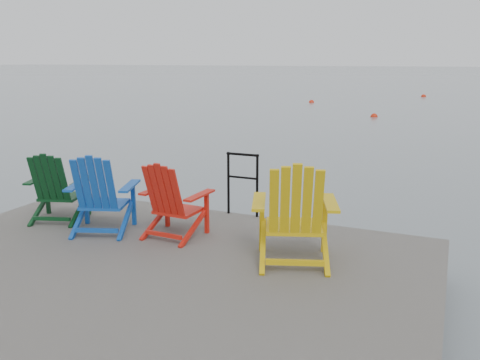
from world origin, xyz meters
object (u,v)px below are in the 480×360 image
at_px(chair_yellow, 295,213).
at_px(buoy_d, 423,97).
at_px(handrail, 243,178).
at_px(chair_green, 56,187).
at_px(chair_red, 172,200).
at_px(buoy_b, 311,102).
at_px(chair_blue, 100,193).
at_px(buoy_a, 374,117).

height_order(chair_yellow, buoy_d, chair_yellow).
bearing_deg(handrail, chair_green, -151.10).
bearing_deg(handrail, chair_red, -110.61).
bearing_deg(chair_yellow, buoy_b, 85.64).
bearing_deg(chair_yellow, chair_blue, 160.43).
bearing_deg(chair_yellow, buoy_a, 76.90).
relative_size(handrail, chair_blue, 0.87).
bearing_deg(buoy_d, chair_red, -91.42).
height_order(handrail, chair_red, chair_red).
bearing_deg(buoy_b, chair_blue, -80.54).
height_order(chair_red, buoy_b, chair_red).
xyz_separation_m(chair_green, buoy_d, (2.64, 34.47, -0.98)).
bearing_deg(chair_blue, buoy_a, 69.17).
bearing_deg(chair_red, chair_blue, -164.34).
xyz_separation_m(chair_yellow, buoy_d, (-0.79, 34.65, -1.08)).
distance_m(handrail, chair_yellow, 1.85).
height_order(chair_red, chair_yellow, chair_yellow).
height_order(buoy_a, buoy_b, buoy_a).
bearing_deg(chair_red, buoy_b, 104.75).
xyz_separation_m(chair_green, buoy_a, (1.36, 19.49, -0.98)).
xyz_separation_m(chair_green, buoy_b, (-3.57, 26.39, -0.98)).
height_order(chair_green, chair_red, chair_red).
bearing_deg(buoy_a, buoy_b, 125.50).
bearing_deg(chair_blue, chair_green, 150.36).
bearing_deg(chair_blue, buoy_d, 67.69).
relative_size(chair_yellow, buoy_b, 3.44).
distance_m(handrail, chair_red, 1.26).
bearing_deg(chair_red, buoy_d, 91.85).
bearing_deg(buoy_a, handrail, -87.26).
bearing_deg(handrail, chair_yellow, -49.72).
relative_size(buoy_a, buoy_b, 1.03).
relative_size(chair_blue, chair_yellow, 0.90).
bearing_deg(chair_yellow, handrail, 111.18).
distance_m(buoy_a, buoy_d, 15.03).
bearing_deg(chair_blue, chair_red, -6.97).
bearing_deg(handrail, buoy_d, 89.30).
relative_size(chair_yellow, buoy_a, 3.36).
xyz_separation_m(chair_blue, buoy_d, (1.78, 34.63, -1.02)).
height_order(chair_yellow, buoy_a, chair_yellow).
distance_m(chair_green, chair_red, 1.79).
height_order(chair_blue, buoy_a, chair_blue).
relative_size(chair_red, chair_yellow, 0.84).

